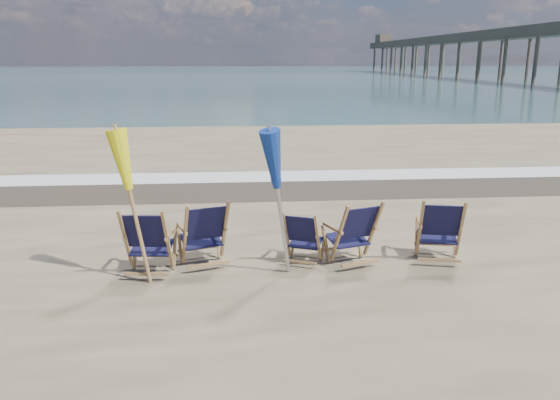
% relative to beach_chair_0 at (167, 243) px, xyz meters
% --- Properties ---
extents(ocean, '(400.00, 400.00, 0.00)m').
position_rel_beach_chair_0_xyz_m(ocean, '(1.73, 126.80, -0.55)').
color(ocean, '#3E6267').
rests_on(ocean, ground).
extents(surf_foam, '(200.00, 1.40, 0.01)m').
position_rel_beach_chair_0_xyz_m(surf_foam, '(1.73, 7.10, -0.55)').
color(surf_foam, silver).
rests_on(surf_foam, ground).
extents(wet_sand_strip, '(200.00, 2.60, 0.00)m').
position_rel_beach_chair_0_xyz_m(wet_sand_strip, '(1.73, 5.60, -0.55)').
color(wet_sand_strip, '#42362A').
rests_on(wet_sand_strip, ground).
extents(beach_chair_0, '(0.78, 0.86, 1.10)m').
position_rel_beach_chair_0_xyz_m(beach_chair_0, '(0.00, 0.00, 0.00)').
color(beach_chair_0, black).
rests_on(beach_chair_0, ground).
extents(beach_chair_1, '(0.92, 0.97, 1.11)m').
position_rel_beach_chair_0_xyz_m(beach_chair_1, '(0.83, 0.42, 0.00)').
color(beach_chair_1, black).
rests_on(beach_chair_1, ground).
extents(beach_chair_2, '(0.79, 0.83, 0.90)m').
position_rel_beach_chair_0_xyz_m(beach_chair_2, '(2.25, 0.25, -0.10)').
color(beach_chair_2, black).
rests_on(beach_chair_2, ground).
extents(beach_chair_3, '(0.91, 0.96, 1.08)m').
position_rel_beach_chair_0_xyz_m(beach_chair_3, '(3.14, 0.30, -0.01)').
color(beach_chair_3, black).
rests_on(beach_chair_3, ground).
extents(beach_chair_4, '(0.86, 0.92, 1.09)m').
position_rel_beach_chair_0_xyz_m(beach_chair_4, '(4.48, 0.16, -0.00)').
color(beach_chair_4, black).
rests_on(beach_chair_4, ground).
extents(umbrella_yellow, '(0.30, 0.30, 2.23)m').
position_rel_beach_chair_0_xyz_m(umbrella_yellow, '(-0.42, -0.12, 1.15)').
color(umbrella_yellow, '#9B7445').
rests_on(umbrella_yellow, ground).
extents(umbrella_blue, '(0.30, 0.30, 2.26)m').
position_rel_beach_chair_0_xyz_m(umbrella_blue, '(1.65, -0.11, 1.18)').
color(umbrella_blue, '#A5A5AD').
rests_on(umbrella_blue, ground).
extents(fishing_pier, '(4.40, 140.00, 9.30)m').
position_rel_beach_chair_0_xyz_m(fishing_pier, '(39.73, 72.80, 4.10)').
color(fishing_pier, brown).
rests_on(fishing_pier, ground).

